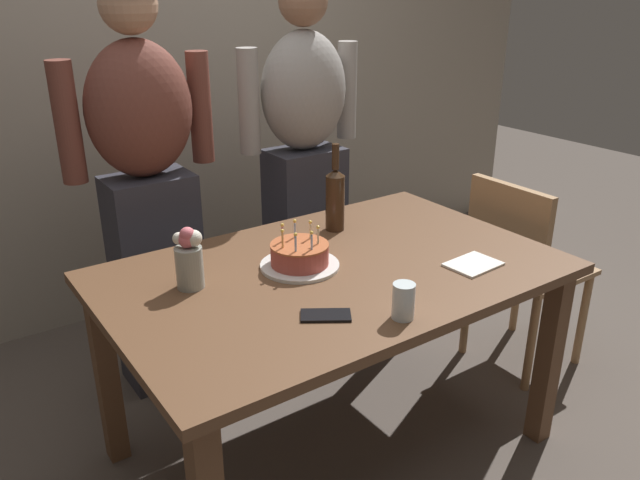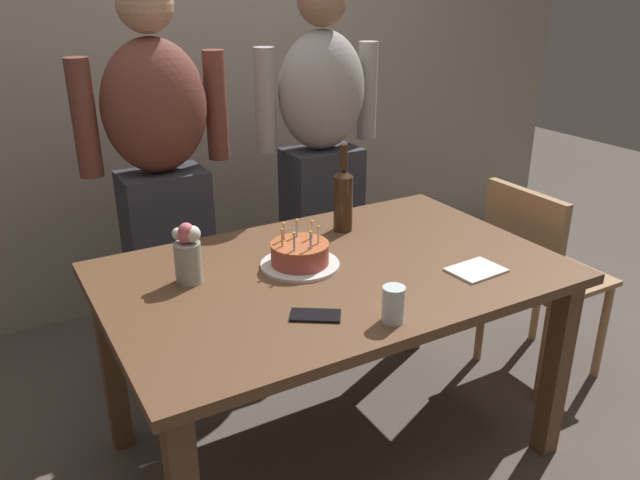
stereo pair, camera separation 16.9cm
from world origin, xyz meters
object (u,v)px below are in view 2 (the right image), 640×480
wine_bottle (343,198)px  cell_phone (315,315)px  birthday_cake (300,256)px  person_woman_cardigan (322,159)px  water_glass_near (393,304)px  flower_vase (188,254)px  dining_chair (535,268)px  person_man_bearded (162,183)px  napkin_stack (476,270)px

wine_bottle → cell_phone: wine_bottle is taller
birthday_cake → person_woman_cardigan: (0.50, 0.73, 0.10)m
water_glass_near → person_woman_cardigan: person_woman_cardigan is taller
cell_phone → person_woman_cardigan: bearing=92.6°
birthday_cake → person_woman_cardigan: bearing=55.3°
water_glass_near → flower_vase: size_ratio=0.53×
flower_vase → dining_chair: 1.47m
water_glass_near → person_woman_cardigan: 1.27m
wine_bottle → dining_chair: (0.77, -0.29, -0.35)m
wine_bottle → flower_vase: wine_bottle is taller
birthday_cake → person_woman_cardigan: 0.89m
wine_bottle → person_woman_cardigan: person_woman_cardigan is taller
water_glass_near → wine_bottle: size_ratio=0.32×
person_man_bearded → person_woman_cardigan: bearing=-180.0°
dining_chair → person_woman_cardigan: bearing=34.9°
birthday_cake → dining_chair: 1.10m
birthday_cake → flower_vase: flower_vase is taller
person_man_bearded → dining_chair: bearing=148.3°
napkin_stack → person_woman_cardigan: bearing=89.0°
wine_bottle → flower_vase: (-0.66, -0.14, -0.03)m
cell_phone → napkin_stack: bearing=33.4°
dining_chair → napkin_stack: bearing=112.9°
wine_bottle → person_woman_cardigan: bearing=68.4°
person_man_bearded → flower_vase: bearing=79.6°
flower_vase → person_woman_cardigan: person_woman_cardigan is taller
water_glass_near → dining_chair: 1.12m
person_man_bearded → dining_chair: 1.58m
birthday_cake → napkin_stack: size_ratio=1.52×
cell_phone → person_woman_cardigan: 1.23m
water_glass_near → dining_chair: dining_chair is taller
flower_vase → person_man_bearded: bearing=79.6°
cell_phone → flower_vase: size_ratio=0.72×
person_woman_cardigan → napkin_stack: bearing=89.0°
flower_vase → dining_chair: (1.43, -0.15, -0.32)m
water_glass_near → cell_phone: water_glass_near is taller
napkin_stack → person_man_bearded: size_ratio=0.11×
water_glass_near → napkin_stack: water_glass_near is taller
napkin_stack → person_man_bearded: person_man_bearded is taller
person_man_bearded → napkin_stack: bearing=124.6°
flower_vase → water_glass_near: bearing=-51.9°
person_man_bearded → person_woman_cardigan: (0.74, 0.00, 0.00)m
person_woman_cardigan → dining_chair: size_ratio=1.90×
dining_chair → birthday_cake: bearing=85.8°
flower_vase → person_woman_cardigan: 1.09m
birthday_cake → water_glass_near: size_ratio=2.50×
napkin_stack → flower_vase: bearing=154.9°
cell_phone → dining_chair: (1.19, 0.24, -0.23)m
water_glass_near → flower_vase: flower_vase is taller
napkin_stack → person_woman_cardigan: (0.02, 1.05, 0.13)m
cell_phone → dining_chair: dining_chair is taller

